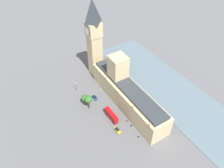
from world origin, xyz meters
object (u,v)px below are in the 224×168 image
object	(u,v)px
plane_tree_opposite_hall	(88,99)
street_lamp_leading	(89,104)
parliament_building	(126,92)
street_lamp_corner	(76,85)
clock_tower	(94,38)
car_blue_near_tower	(95,97)
plane_tree_kerbside	(85,98)
pedestrian_midblock	(139,137)
car_yellow_cab_trailing	(117,130)
pedestrian_far_end	(131,126)
pedestrian_by_river_gate	(127,121)
double_decker_bus_under_trees	(111,115)

from	to	relation	value
plane_tree_opposite_hall	street_lamp_leading	size ratio (longest dim) A/B	1.61
parliament_building	street_lamp_corner	world-z (taller)	parliament_building
clock_tower	car_blue_near_tower	size ratio (longest dim) A/B	12.10
plane_tree_opposite_hall	plane_tree_kerbside	distance (m)	4.04
parliament_building	pedestrian_midblock	world-z (taller)	parliament_building
clock_tower	car_yellow_cab_trailing	distance (m)	58.15
parliament_building	plane_tree_opposite_hall	distance (m)	22.29
pedestrian_far_end	plane_tree_opposite_hall	distance (m)	28.59
pedestrian_by_river_gate	street_lamp_leading	xyz separation A→B (m)	(13.62, -19.28, 3.34)
pedestrian_far_end	pedestrian_by_river_gate	xyz separation A→B (m)	(0.24, -3.95, -0.01)
clock_tower	pedestrian_midblock	bearing A→B (deg)	83.39
clock_tower	car_yellow_cab_trailing	bearing A→B (deg)	74.04
parliament_building	street_lamp_leading	distance (m)	22.74
car_blue_near_tower	double_decker_bus_under_trees	xyz separation A→B (m)	(-0.63, 18.64, 1.75)
plane_tree_kerbside	parliament_building	bearing A→B (deg)	153.57
clock_tower	plane_tree_opposite_hall	distance (m)	38.81
pedestrian_by_river_gate	double_decker_bus_under_trees	bearing A→B (deg)	-74.49
parliament_building	pedestrian_far_end	distance (m)	20.36
car_blue_near_tower	car_yellow_cab_trailing	world-z (taller)	same
parliament_building	pedestrian_far_end	world-z (taller)	parliament_building
pedestrian_far_end	pedestrian_by_river_gate	bearing A→B (deg)	49.80
double_decker_bus_under_trees	car_yellow_cab_trailing	size ratio (longest dim) A/B	2.32
plane_tree_opposite_hall	pedestrian_far_end	bearing A→B (deg)	118.74
double_decker_bus_under_trees	pedestrian_far_end	world-z (taller)	double_decker_bus_under_trees
car_yellow_cab_trailing	street_lamp_corner	bearing A→B (deg)	-84.14
street_lamp_leading	pedestrian_far_end	bearing A→B (deg)	120.83
car_blue_near_tower	plane_tree_kerbside	size ratio (longest dim) A/B	0.61
clock_tower	plane_tree_opposite_hall	xyz separation A→B (m)	(19.33, 26.76, -20.41)
car_blue_near_tower	car_yellow_cab_trailing	size ratio (longest dim) A/B	0.97
double_decker_bus_under_trees	plane_tree_kerbside	xyz separation A→B (m)	(7.36, -17.31, 2.60)
car_blue_near_tower	plane_tree_opposite_hall	world-z (taller)	plane_tree_opposite_hall
car_yellow_cab_trailing	street_lamp_corner	size ratio (longest dim) A/B	0.71
clock_tower	parliament_building	bearing A→B (deg)	92.97
clock_tower	pedestrian_midblock	distance (m)	64.99
clock_tower	street_lamp_corner	xyz separation A→B (m)	(19.51, 9.44, -23.09)
parliament_building	car_blue_near_tower	xyz separation A→B (m)	(14.75, -12.01, -7.35)
pedestrian_far_end	pedestrian_midblock	distance (m)	7.65
car_blue_near_tower	street_lamp_leading	xyz separation A→B (m)	(6.80, 6.08, 3.16)
pedestrian_far_end	street_lamp_corner	distance (m)	44.06
double_decker_bus_under_trees	street_lamp_corner	xyz separation A→B (m)	(7.14, -31.08, 1.82)
street_lamp_leading	double_decker_bus_under_trees	bearing A→B (deg)	120.58
pedestrian_by_river_gate	street_lamp_corner	distance (m)	40.26
pedestrian_by_river_gate	car_blue_near_tower	bearing A→B (deg)	-102.13
plane_tree_kerbside	street_lamp_leading	xyz separation A→B (m)	(0.07, 4.75, -1.19)
car_yellow_cab_trailing	pedestrian_midblock	size ratio (longest dim) A/B	2.99
car_yellow_cab_trailing	plane_tree_opposite_hall	distance (m)	24.31
car_yellow_cab_trailing	pedestrian_by_river_gate	bearing A→B (deg)	-164.68
pedestrian_by_river_gate	car_yellow_cab_trailing	bearing A→B (deg)	-10.23
pedestrian_by_river_gate	plane_tree_opposite_hall	world-z (taller)	plane_tree_opposite_hall
clock_tower	plane_tree_kerbside	world-z (taller)	clock_tower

